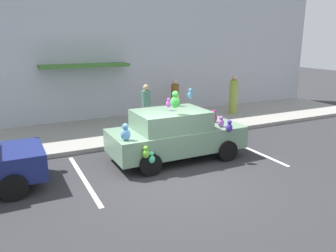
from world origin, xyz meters
The scene contains 10 objects.
ground_plane centered at (0.00, 0.00, 0.00)m, with size 60.00×60.00×0.00m, color #2D2D30.
sidewalk centered at (0.00, 5.00, 0.07)m, with size 24.00×4.00×0.15m, color gray.
storefront_building centered at (-0.01, 7.14, 3.19)m, with size 24.00×1.25×6.40m.
parking_stripe_front centered at (3.48, 1.00, 0.00)m, with size 0.12×3.60×0.01m, color silver.
parking_stripe_rear centered at (-2.15, 1.00, 0.00)m, with size 0.12×3.60×0.01m, color silver.
plush_covered_car centered at (0.79, 1.31, 0.80)m, with size 4.14×2.06×2.22m.
teddy_bear_on_sidewalk centered at (1.87, 3.96, 0.43)m, with size 0.32×0.27×0.61m.
pedestrian_near_shopfront centered at (5.89, 5.18, 0.98)m, with size 0.38×0.38×1.81m.
pedestrian_walking_past centered at (3.21, 5.98, 0.92)m, with size 0.37×0.37×1.67m.
pedestrian_by_lamp centered at (1.21, 4.61, 0.96)m, with size 0.36×0.36×1.75m.
Camera 1 is at (-3.85, -7.56, 3.71)m, focal length 36.16 mm.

